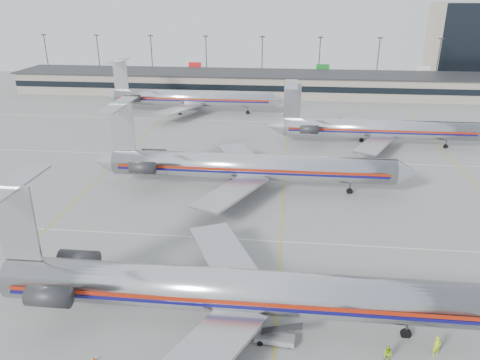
# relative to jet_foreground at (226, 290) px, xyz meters

# --- Properties ---
(ground) EXTENTS (260.00, 260.00, 0.00)m
(ground) POSITION_rel_jet_foreground_xyz_m (4.52, 5.79, -3.77)
(ground) COLOR gray
(ground) RESTS_ON ground
(apron_markings) EXTENTS (160.00, 0.15, 0.02)m
(apron_markings) POSITION_rel_jet_foreground_xyz_m (4.52, 15.79, -3.76)
(apron_markings) COLOR silver
(apron_markings) RESTS_ON ground
(terminal) EXTENTS (162.00, 17.00, 6.25)m
(terminal) POSITION_rel_jet_foreground_xyz_m (4.52, 103.76, -0.62)
(terminal) COLOR gray
(terminal) RESTS_ON ground
(light_mast_row) EXTENTS (163.60, 0.40, 15.28)m
(light_mast_row) POSITION_rel_jet_foreground_xyz_m (4.52, 117.79, 4.81)
(light_mast_row) COLOR #38383D
(light_mast_row) RESTS_ON ground
(distant_building) EXTENTS (30.00, 20.00, 25.00)m
(distant_building) POSITION_rel_jet_foreground_xyz_m (66.52, 133.79, 8.73)
(distant_building) COLOR tan
(distant_building) RESTS_ON ground
(jet_foreground) EXTENTS (49.69, 29.26, 13.01)m
(jet_foreground) POSITION_rel_jet_foreground_xyz_m (0.00, 0.00, 0.00)
(jet_foreground) COLOR silver
(jet_foreground) RESTS_ON ground
(jet_second_row) EXTENTS (49.64, 29.23, 12.99)m
(jet_second_row) POSITION_rel_jet_foreground_xyz_m (-1.50, 31.55, -0.00)
(jet_second_row) COLOR silver
(jet_second_row) RESTS_ON ground
(jet_third_row) EXTENTS (43.96, 27.04, 12.02)m
(jet_third_row) POSITION_rel_jet_foreground_xyz_m (21.61, 55.91, -0.28)
(jet_third_row) COLOR silver
(jet_third_row) RESTS_ON ground
(jet_back_row) EXTENTS (46.65, 28.69, 12.75)m
(jet_back_row) POSITION_rel_jet_foreground_xyz_m (-19.91, 78.82, -0.07)
(jet_back_row) COLOR silver
(jet_back_row) RESTS_ON ground
(belt_loader) EXTENTS (4.11, 1.54, 2.14)m
(belt_loader) POSITION_rel_jet_foreground_xyz_m (4.56, -1.96, -3.20)
(belt_loader) COLOR gray
(belt_loader) RESTS_ON ground
(ramp_worker_near) EXTENTS (0.81, 0.68, 1.89)m
(ramp_worker_near) POSITION_rel_jet_foreground_xyz_m (17.91, -2.02, -2.83)
(ramp_worker_near) COLOR #BBE615
(ramp_worker_near) RESTS_ON ground
(ramp_worker_far) EXTENTS (0.93, 0.93, 1.52)m
(ramp_worker_far) POSITION_rel_jet_foreground_xyz_m (13.75, -3.20, -3.01)
(ramp_worker_far) COLOR #8AC412
(ramp_worker_far) RESTS_ON ground
(cone_left) EXTENTS (0.50, 0.50, 0.57)m
(cone_left) POSITION_rel_jet_foreground_xyz_m (-10.24, -5.84, -3.49)
(cone_left) COLOR #FE5908
(cone_left) RESTS_ON ground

